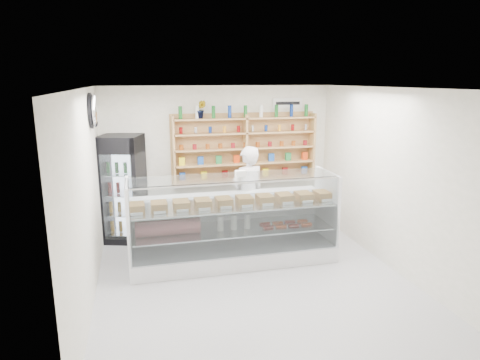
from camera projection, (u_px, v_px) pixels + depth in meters
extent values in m
plane|color=#B7B6BC|center=(252.00, 278.00, 6.42)|extent=(5.00, 5.00, 0.00)
plane|color=white|center=(253.00, 88.00, 5.77)|extent=(5.00, 5.00, 0.00)
plane|color=white|center=(219.00, 158.00, 8.46)|extent=(4.50, 0.00, 4.50)
plane|color=white|center=(329.00, 258.00, 3.73)|extent=(4.50, 0.00, 4.50)
plane|color=white|center=(86.00, 199.00, 5.57)|extent=(0.00, 5.00, 5.00)
plane|color=white|center=(392.00, 180.00, 6.62)|extent=(0.00, 5.00, 5.00)
cube|color=white|center=(233.00, 253.00, 7.01)|extent=(3.30, 0.93, 0.27)
cube|color=white|center=(227.00, 217.00, 7.31)|extent=(3.30, 0.05, 0.69)
cube|color=silver|center=(233.00, 229.00, 6.91)|extent=(3.17, 0.82, 0.02)
cube|color=silver|center=(233.00, 205.00, 6.81)|extent=(3.23, 0.86, 0.02)
cube|color=silver|center=(240.00, 220.00, 6.41)|extent=(3.23, 0.13, 1.15)
cube|color=silver|center=(234.00, 177.00, 6.66)|extent=(3.23, 0.65, 0.01)
imported|color=silver|center=(248.00, 196.00, 7.59)|extent=(0.75, 0.61, 1.79)
cube|color=black|center=(123.00, 188.00, 7.78)|extent=(0.87, 0.86, 1.95)
cube|color=#32053B|center=(126.00, 146.00, 7.33)|extent=(0.67, 0.24, 0.27)
cube|color=silver|center=(129.00, 197.00, 7.52)|extent=(0.57, 0.19, 1.54)
cube|color=tan|center=(174.00, 151.00, 8.05)|extent=(0.04, 0.28, 1.33)
cube|color=tan|center=(245.00, 149.00, 8.38)|extent=(0.04, 0.28, 1.33)
cube|color=tan|center=(312.00, 146.00, 8.70)|extent=(0.04, 0.28, 1.33)
cube|color=tan|center=(245.00, 178.00, 8.51)|extent=(2.80, 0.28, 0.03)
cube|color=tan|center=(245.00, 163.00, 8.45)|extent=(2.80, 0.28, 0.03)
cube|color=tan|center=(245.00, 148.00, 8.38)|extent=(2.80, 0.28, 0.03)
cube|color=tan|center=(245.00, 133.00, 8.31)|extent=(2.80, 0.28, 0.03)
cube|color=tan|center=(245.00, 118.00, 8.24)|extent=(2.80, 0.28, 0.03)
imported|color=#1E6626|center=(201.00, 109.00, 8.00)|extent=(0.22, 0.20, 0.34)
ellipsoid|color=silver|center=(94.00, 111.00, 6.48)|extent=(0.15, 0.50, 0.50)
cube|color=white|center=(288.00, 103.00, 8.51)|extent=(0.62, 0.03, 0.20)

